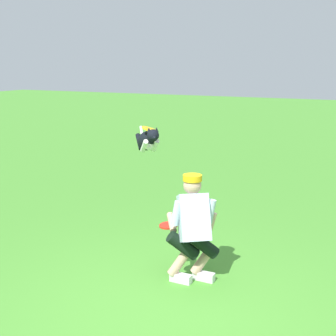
{
  "coord_description": "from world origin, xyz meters",
  "views": [
    {
      "loc": [
        -1.91,
        3.89,
        2.56
      ],
      "look_at": [
        0.66,
        -1.37,
        1.21
      ],
      "focal_mm": 49.3,
      "sensor_mm": 36.0,
      "label": 1
    }
  ],
  "objects_px": {
    "frisbee_flying": "(149,129)",
    "frisbee_held": "(168,225)",
    "person": "(193,226)",
    "dog": "(148,141)"
  },
  "relations": [
    {
      "from": "frisbee_flying",
      "to": "frisbee_held",
      "type": "bearing_deg",
      "value": 128.76
    },
    {
      "from": "person",
      "to": "dog",
      "type": "relative_size",
      "value": 1.56
    },
    {
      "from": "person",
      "to": "frisbee_flying",
      "type": "height_order",
      "value": "frisbee_flying"
    },
    {
      "from": "frisbee_held",
      "to": "frisbee_flying",
      "type": "bearing_deg",
      "value": -51.24
    },
    {
      "from": "frisbee_held",
      "to": "dog",
      "type": "bearing_deg",
      "value": -51.68
    },
    {
      "from": "dog",
      "to": "frisbee_flying",
      "type": "height_order",
      "value": "frisbee_flying"
    },
    {
      "from": "person",
      "to": "dog",
      "type": "distance_m",
      "value": 1.89
    },
    {
      "from": "frisbee_held",
      "to": "person",
      "type": "bearing_deg",
      "value": 163.88
    },
    {
      "from": "frisbee_flying",
      "to": "dog",
      "type": "bearing_deg",
      "value": -54.32
    },
    {
      "from": "frisbee_flying",
      "to": "frisbee_held",
      "type": "height_order",
      "value": "frisbee_flying"
    }
  ]
}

